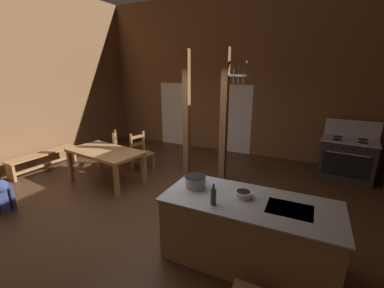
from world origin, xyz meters
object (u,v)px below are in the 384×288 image
(backpack, at_px, (2,195))
(bottle_tall_on_counter, at_px, (213,196))
(mixing_bowl_on_counter, at_px, (243,194))
(stove_range, at_px, (347,158))
(stockpot_on_counter, at_px, (195,181))
(ladderback_chair_near_window, at_px, (141,153))
(ladderback_chair_by_post, at_px, (121,150))
(dining_table, at_px, (105,154))
(bench_along_left_wall, at_px, (43,158))
(kitchen_island, at_px, (247,231))

(backpack, distance_m, bottle_tall_on_counter, 3.95)
(mixing_bowl_on_counter, relative_size, bottle_tall_on_counter, 0.82)
(stove_range, relative_size, stockpot_on_counter, 3.69)
(stove_range, distance_m, bottle_tall_on_counter, 4.40)
(ladderback_chair_near_window, xyz_separation_m, ladderback_chair_by_post, (-0.61, -0.05, 0.00))
(dining_table, relative_size, backpack, 3.02)
(ladderback_chair_by_post, xyz_separation_m, backpack, (-0.40, -2.67, -0.14))
(ladderback_chair_by_post, bearing_deg, bench_along_left_wall, -146.99)
(kitchen_island, distance_m, ladderback_chair_near_window, 3.80)
(stove_range, height_order, ladderback_chair_by_post, stove_range)
(dining_table, xyz_separation_m, ladderback_chair_near_window, (0.27, 0.93, -0.20))
(dining_table, bearing_deg, ladderback_chair_near_window, 74.01)
(ladderback_chair_by_post, xyz_separation_m, stockpot_on_counter, (3.07, -1.92, 0.52))
(kitchen_island, distance_m, dining_table, 3.66)
(ladderback_chair_by_post, relative_size, bench_along_left_wall, 0.56)
(bench_along_left_wall, xyz_separation_m, bottle_tall_on_counter, (5.09, -1.19, 0.68))
(ladderback_chair_near_window, distance_m, bottle_tall_on_counter, 3.70)
(stockpot_on_counter, bearing_deg, dining_table, 159.10)
(ladderback_chair_by_post, distance_m, bench_along_left_wall, 1.94)
(ladderback_chair_by_post, height_order, backpack, ladderback_chair_by_post)
(dining_table, xyz_separation_m, backpack, (-0.75, -1.79, -0.34))
(backpack, relative_size, bottle_tall_on_counter, 2.26)
(bench_along_left_wall, bearing_deg, stove_range, 22.39)
(ladderback_chair_by_post, distance_m, bottle_tall_on_counter, 4.16)
(kitchen_island, distance_m, bottle_tall_on_counter, 0.72)
(bench_along_left_wall, xyz_separation_m, backpack, (1.22, -1.61, 0.00))
(ladderback_chair_near_window, relative_size, mixing_bowl_on_counter, 4.42)
(stove_range, xyz_separation_m, ladderback_chair_near_window, (-4.60, -1.71, -0.03))
(kitchen_island, height_order, ladderback_chair_by_post, ladderback_chair_by_post)
(stockpot_on_counter, xyz_separation_m, bottle_tall_on_counter, (0.39, -0.32, 0.02))
(kitchen_island, bearing_deg, ladderback_chair_near_window, 148.01)
(dining_table, distance_m, ladderback_chair_by_post, 0.97)
(bench_along_left_wall, relative_size, stockpot_on_counter, 4.77)
(bench_along_left_wall, bearing_deg, ladderback_chair_near_window, 26.37)
(dining_table, distance_m, bottle_tall_on_counter, 3.42)
(stove_range, bearing_deg, stockpot_on_counter, -120.19)
(ladderback_chair_by_post, xyz_separation_m, bottle_tall_on_counter, (3.46, -2.24, 0.54))
(stockpot_on_counter, relative_size, mixing_bowl_on_counter, 1.66)
(mixing_bowl_on_counter, bearing_deg, stockpot_on_counter, -178.47)
(backpack, bearing_deg, kitchen_island, 9.48)
(dining_table, bearing_deg, mixing_bowl_on_counter, -16.77)
(dining_table, height_order, bench_along_left_wall, dining_table)
(ladderback_chair_by_post, relative_size, bottle_tall_on_counter, 3.60)
(ladderback_chair_near_window, height_order, bench_along_left_wall, ladderback_chair_near_window)
(dining_table, distance_m, backpack, 1.97)
(stockpot_on_counter, distance_m, bottle_tall_on_counter, 0.51)
(kitchen_island, xyz_separation_m, backpack, (-4.24, -0.71, -0.13))
(bottle_tall_on_counter, bearing_deg, stockpot_on_counter, 140.75)
(kitchen_island, height_order, stockpot_on_counter, stockpot_on_counter)
(stove_range, relative_size, dining_table, 0.73)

